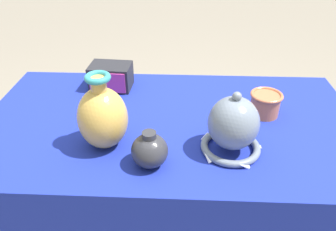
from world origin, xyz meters
TOP-DOWN VIEW (x-y plane):
  - display_table at (0.00, -0.02)m, footprint 1.32×0.73m
  - vase_tall_bulbous at (-0.20, -0.15)m, footprint 0.15×0.15m
  - vase_dome_bell at (0.19, -0.16)m, footprint 0.19×0.20m
  - mosaic_tile_box at (-0.25, 0.23)m, footprint 0.17×0.13m
  - jar_round_charcoal at (-0.05, -0.23)m, footprint 0.11×0.11m
  - cup_wide_terracotta at (0.33, 0.05)m, footprint 0.11×0.11m

SIDE VIEW (x-z plane):
  - display_table at x=0.00m, z-range 0.30..1.05m
  - cup_wide_terracotta at x=0.33m, z-range 0.75..0.84m
  - mosaic_tile_box at x=-0.25m, z-range 0.75..0.85m
  - jar_round_charcoal at x=-0.05m, z-range 0.74..0.86m
  - vase_dome_bell at x=0.19m, z-range 0.73..0.93m
  - vase_tall_bulbous at x=-0.20m, z-range 0.73..0.97m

